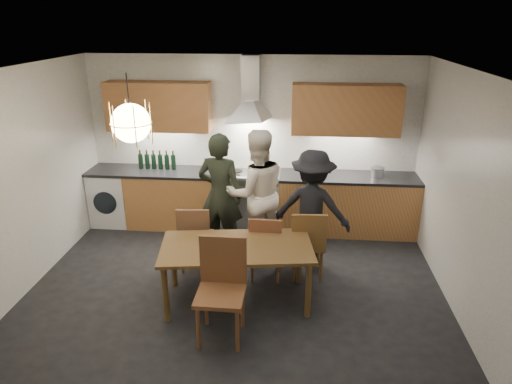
# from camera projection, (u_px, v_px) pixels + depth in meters

# --- Properties ---
(ground) EXTENTS (5.00, 5.00, 0.00)m
(ground) POSITION_uv_depth(u_px,v_px,m) (234.00, 298.00, 5.39)
(ground) COLOR black
(ground) RESTS_ON ground
(room_shell) EXTENTS (5.02, 4.52, 2.61)m
(room_shell) POSITION_uv_depth(u_px,v_px,m) (231.00, 160.00, 4.77)
(room_shell) COLOR white
(room_shell) RESTS_ON ground
(counter_run) EXTENTS (5.00, 0.62, 0.90)m
(counter_run) POSITION_uv_depth(u_px,v_px,m) (252.00, 201.00, 7.04)
(counter_run) COLOR tan
(counter_run) RESTS_ON ground
(range_stove) EXTENTS (0.90, 0.60, 0.92)m
(range_stove) POSITION_uv_depth(u_px,v_px,m) (250.00, 201.00, 7.04)
(range_stove) COLOR silver
(range_stove) RESTS_ON ground
(wall_fixtures) EXTENTS (4.30, 0.54, 1.10)m
(wall_fixtures) POSITION_uv_depth(u_px,v_px,m) (251.00, 107.00, 6.63)
(wall_fixtures) COLOR #B97B47
(wall_fixtures) RESTS_ON ground
(pendant_lamp) EXTENTS (0.43, 0.43, 0.70)m
(pendant_lamp) POSITION_uv_depth(u_px,v_px,m) (131.00, 123.00, 4.62)
(pendant_lamp) COLOR black
(pendant_lamp) RESTS_ON ground
(dining_table) EXTENTS (1.79, 1.07, 0.71)m
(dining_table) POSITION_uv_depth(u_px,v_px,m) (237.00, 252.00, 5.13)
(dining_table) COLOR brown
(dining_table) RESTS_ON ground
(chair_back_left) EXTENTS (0.44, 0.44, 0.91)m
(chair_back_left) POSITION_uv_depth(u_px,v_px,m) (195.00, 235.00, 5.80)
(chair_back_left) COLOR brown
(chair_back_left) RESTS_ON ground
(chair_back_mid) EXTENTS (0.40, 0.40, 0.87)m
(chair_back_mid) POSITION_uv_depth(u_px,v_px,m) (266.00, 244.00, 5.59)
(chair_back_mid) COLOR brown
(chair_back_mid) RESTS_ON ground
(chair_back_right) EXTENTS (0.44, 0.44, 0.93)m
(chair_back_right) POSITION_uv_depth(u_px,v_px,m) (308.00, 241.00, 5.61)
(chair_back_right) COLOR brown
(chair_back_right) RESTS_ON ground
(chair_front) EXTENTS (0.48, 0.48, 1.06)m
(chair_front) POSITION_uv_depth(u_px,v_px,m) (222.00, 282.00, 4.61)
(chair_front) COLOR brown
(chair_front) RESTS_ON ground
(person_left) EXTENTS (0.69, 0.52, 1.71)m
(person_left) POSITION_uv_depth(u_px,v_px,m) (220.00, 195.00, 6.16)
(person_left) COLOR black
(person_left) RESTS_ON ground
(person_mid) EXTENTS (1.03, 0.92, 1.76)m
(person_mid) POSITION_uv_depth(u_px,v_px,m) (257.00, 193.00, 6.14)
(person_mid) COLOR silver
(person_mid) RESTS_ON ground
(person_right) EXTENTS (1.11, 0.78, 1.56)m
(person_right) POSITION_uv_depth(u_px,v_px,m) (312.00, 208.00, 5.93)
(person_right) COLOR black
(person_right) RESTS_ON ground
(mixing_bowl) EXTENTS (0.43, 0.43, 0.08)m
(mixing_bowl) POSITION_uv_depth(u_px,v_px,m) (314.00, 173.00, 6.74)
(mixing_bowl) COLOR #B2B2B6
(mixing_bowl) RESTS_ON counter_run
(stock_pot) EXTENTS (0.23, 0.23, 0.13)m
(stock_pot) POSITION_uv_depth(u_px,v_px,m) (377.00, 172.00, 6.70)
(stock_pot) COLOR silver
(stock_pot) RESTS_ON counter_run
(wine_bottles) EXTENTS (0.59, 0.07, 0.29)m
(wine_bottles) POSITION_uv_depth(u_px,v_px,m) (157.00, 160.00, 7.01)
(wine_bottles) COLOR black
(wine_bottles) RESTS_ON counter_run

